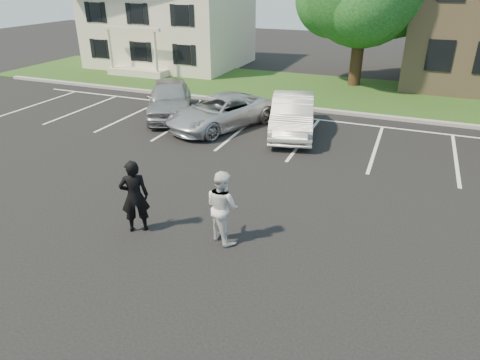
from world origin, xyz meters
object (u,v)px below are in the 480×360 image
at_px(man_black_suit, 134,196).
at_px(man_white_shirt, 222,206).
at_px(house, 170,9).
at_px(car_silver_west, 170,98).
at_px(car_silver_minivan, 220,112).
at_px(car_white_sedan, 292,115).

height_order(man_black_suit, man_white_shirt, man_black_suit).
relative_size(house, man_black_suit, 5.28).
height_order(man_black_suit, car_silver_west, man_black_suit).
xyz_separation_m(car_silver_minivan, car_white_sedan, (3.07, 0.43, 0.10)).
height_order(house, car_white_sedan, house).
bearing_deg(house, man_white_shirt, -57.01).
height_order(man_black_suit, car_white_sedan, man_black_suit).
bearing_deg(man_white_shirt, car_white_sedan, -56.88).
bearing_deg(car_silver_west, house, 91.16).
height_order(car_silver_west, car_silver_minivan, car_silver_west).
height_order(house, man_white_shirt, house).
bearing_deg(house, man_black_suit, -62.26).
bearing_deg(man_white_shirt, car_silver_west, -23.76).
relative_size(man_white_shirt, car_white_sedan, 0.39).
relative_size(car_silver_west, car_silver_minivan, 0.99).
xyz_separation_m(man_black_suit, car_silver_minivan, (-1.44, 8.39, -0.28)).
distance_m(house, car_silver_minivan, 15.42).
xyz_separation_m(man_white_shirt, car_silver_minivan, (-3.66, 7.95, -0.24)).
relative_size(house, car_silver_minivan, 2.07).
xyz_separation_m(house, car_white_sedan, (12.31, -11.50, -3.04)).
distance_m(house, car_silver_west, 13.29).
xyz_separation_m(car_silver_west, car_white_sedan, (5.94, -0.23, -0.05)).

